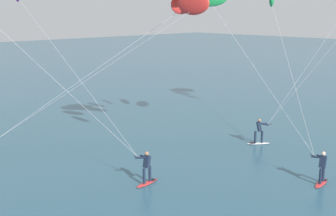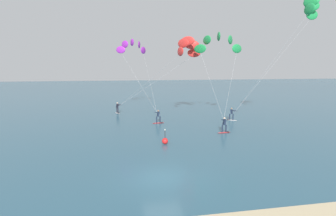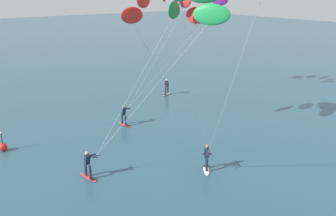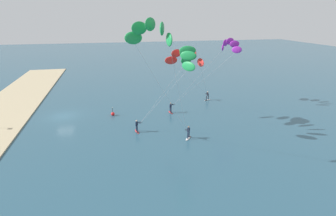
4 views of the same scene
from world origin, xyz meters
name	(u,v)px [view 4 (image 4 of 4)]	position (x,y,z in m)	size (l,w,h in m)	color
ground_plane	(64,116)	(0.00, 0.00, 0.00)	(240.00, 240.00, 0.00)	#2D566B
kitesurfer_nearshore	(227,48)	(-0.33, 26.48, 9.64)	(5.80, 11.99, 11.22)	red
kitesurfer_mid_water	(153,39)	(17.63, 11.20, 12.75)	(8.88, 8.24, 14.48)	white
kitesurfer_far_out	(185,60)	(9.69, 16.46, 9.57)	(6.05, 8.07, 11.22)	red
kitesurfer_downwind	(187,58)	(5.66, 17.82, 9.09)	(11.68, 10.35, 10.70)	white
marker_buoy	(113,114)	(1.38, 7.41, 0.30)	(0.56, 0.56, 1.38)	red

